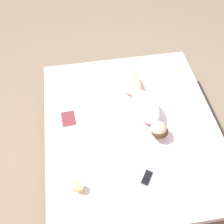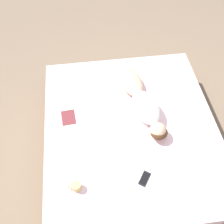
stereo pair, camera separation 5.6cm
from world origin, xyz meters
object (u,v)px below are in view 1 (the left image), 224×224
(coffee_mug, at_px, (79,187))
(cell_phone, at_px, (147,178))
(person, at_px, (141,101))
(open_magazine, at_px, (78,117))

(coffee_mug, relative_size, cell_phone, 0.75)
(person, xyz_separation_m, cell_phone, (0.14, 0.90, -0.09))
(coffee_mug, bearing_deg, open_magazine, -94.38)
(person, distance_m, coffee_mug, 1.22)
(person, xyz_separation_m, open_magazine, (0.75, 0.05, -0.09))
(person, relative_size, cell_phone, 6.92)
(open_magazine, distance_m, cell_phone, 1.04)
(person, height_order, open_magazine, person)
(coffee_mug, xyz_separation_m, cell_phone, (-0.67, -0.00, -0.04))
(person, bearing_deg, cell_phone, 68.60)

